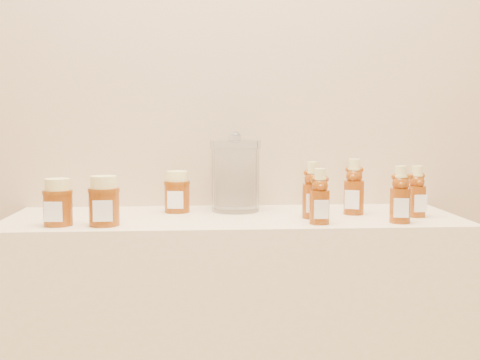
{
  "coord_description": "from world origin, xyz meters",
  "views": [
    {
      "loc": [
        -0.09,
        -0.04,
        1.16
      ],
      "look_at": [
        0.01,
        1.52,
        1.0
      ],
      "focal_mm": 45.0,
      "sensor_mm": 36.0,
      "label": 1
    }
  ],
  "objects_px": {
    "bear_bottle_back_left": "(313,186)",
    "honey_jar_left": "(58,202)",
    "bear_bottle_front_left": "(320,193)",
    "glass_canister": "(235,173)"
  },
  "relations": [
    {
      "from": "bear_bottle_front_left",
      "to": "bear_bottle_back_left",
      "type": "bearing_deg",
      "value": 92.23
    },
    {
      "from": "bear_bottle_back_left",
      "to": "glass_canister",
      "type": "bearing_deg",
      "value": 149.04
    },
    {
      "from": "bear_bottle_front_left",
      "to": "honey_jar_left",
      "type": "distance_m",
      "value": 0.64
    },
    {
      "from": "bear_bottle_front_left",
      "to": "honey_jar_left",
      "type": "relative_size",
      "value": 1.35
    },
    {
      "from": "bear_bottle_front_left",
      "to": "glass_canister",
      "type": "xyz_separation_m",
      "value": [
        -0.19,
        0.22,
        0.03
      ]
    },
    {
      "from": "glass_canister",
      "to": "bear_bottle_front_left",
      "type": "bearing_deg",
      "value": -48.82
    },
    {
      "from": "bear_bottle_back_left",
      "to": "glass_canister",
      "type": "distance_m",
      "value": 0.24
    },
    {
      "from": "bear_bottle_back_left",
      "to": "honey_jar_left",
      "type": "height_order",
      "value": "bear_bottle_back_left"
    },
    {
      "from": "bear_bottle_back_left",
      "to": "honey_jar_left",
      "type": "distance_m",
      "value": 0.64
    },
    {
      "from": "honey_jar_left",
      "to": "glass_canister",
      "type": "xyz_separation_m",
      "value": [
        0.45,
        0.2,
        0.05
      ]
    }
  ]
}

